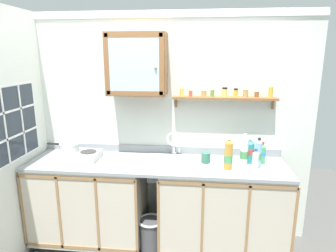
# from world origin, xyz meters

# --- Properties ---
(back_wall) EXTENTS (3.23, 0.07, 2.44)m
(back_wall) POSITION_xyz_m (0.00, 0.68, 1.23)
(back_wall) COLOR silver
(back_wall) RESTS_ON ground
(lower_cabinet_run) EXTENTS (1.17, 0.63, 0.91)m
(lower_cabinet_run) POSITION_xyz_m (-0.72, 0.34, 0.46)
(lower_cabinet_run) COLOR black
(lower_cabinet_run) RESTS_ON ground
(lower_cabinet_run_right) EXTENTS (1.26, 0.63, 0.91)m
(lower_cabinet_run_right) POSITION_xyz_m (0.68, 0.34, 0.46)
(lower_cabinet_run_right) COLOR black
(lower_cabinet_run_right) RESTS_ON ground
(countertop) EXTENTS (2.59, 0.65, 0.03)m
(countertop) POSITION_xyz_m (0.00, 0.34, 0.93)
(countertop) COLOR gray
(countertop) RESTS_ON lower_cabinet_run
(backsplash) EXTENTS (2.59, 0.02, 0.08)m
(backsplash) POSITION_xyz_m (0.00, 0.64, 0.98)
(backsplash) COLOR gray
(backsplash) RESTS_ON countertop
(sink) EXTENTS (0.48, 0.48, 0.42)m
(sink) POSITION_xyz_m (0.14, 0.38, 0.91)
(sink) COLOR silver
(sink) RESTS_ON countertop
(hot_plate_stove) EXTENTS (0.43, 0.30, 0.08)m
(hot_plate_stove) POSITION_xyz_m (-0.82, 0.35, 0.98)
(hot_plate_stove) COLOR silver
(hot_plate_stove) RESTS_ON countertop
(saucepan) EXTENTS (0.34, 0.20, 0.08)m
(saucepan) POSITION_xyz_m (-0.92, 0.37, 1.07)
(saucepan) COLOR silver
(saucepan) RESTS_ON hot_plate_stove
(bottle_detergent_teal_0) EXTENTS (0.09, 0.09, 0.26)m
(bottle_detergent_teal_0) POSITION_xyz_m (0.93, 0.44, 1.06)
(bottle_detergent_teal_0) COLOR teal
(bottle_detergent_teal_0) RESTS_ON countertop
(bottle_water_clear_1) EXTENTS (0.06, 0.06, 0.22)m
(bottle_water_clear_1) POSITION_xyz_m (0.95, 0.22, 1.04)
(bottle_water_clear_1) COLOR silver
(bottle_water_clear_1) RESTS_ON countertop
(bottle_water_blue_2) EXTENTS (0.06, 0.06, 0.29)m
(bottle_water_blue_2) POSITION_xyz_m (0.99, 0.32, 1.08)
(bottle_water_blue_2) COLOR #8CB7E0
(bottle_water_blue_2) RESTS_ON countertop
(bottle_juice_amber_3) EXTENTS (0.08, 0.08, 0.31)m
(bottle_juice_amber_3) POSITION_xyz_m (0.70, 0.24, 1.08)
(bottle_juice_amber_3) COLOR gold
(bottle_juice_amber_3) RESTS_ON countertop
(bottle_opaque_white_4) EXTENTS (0.08, 0.08, 0.32)m
(bottle_opaque_white_4) POSITION_xyz_m (0.87, 0.36, 1.09)
(bottle_opaque_white_4) COLOR white
(bottle_opaque_white_4) RESTS_ON countertop
(bottle_soda_green_5) EXTENTS (0.07, 0.07, 0.22)m
(bottle_soda_green_5) POSITION_xyz_m (1.05, 0.44, 1.04)
(bottle_soda_green_5) COLOR #4CB266
(bottle_soda_green_5) RESTS_ON countertop
(mug) EXTENTS (0.09, 0.13, 0.10)m
(mug) POSITION_xyz_m (0.50, 0.39, 1.00)
(mug) COLOR #337259
(mug) RESTS_ON countertop
(wall_cabinet) EXTENTS (0.59, 0.30, 0.61)m
(wall_cabinet) POSITION_xyz_m (-0.21, 0.51, 1.91)
(wall_cabinet) COLOR brown
(spice_shelf) EXTENTS (1.05, 0.14, 0.23)m
(spice_shelf) POSITION_xyz_m (0.68, 0.59, 1.59)
(spice_shelf) COLOR brown
(window) EXTENTS (0.03, 0.77, 0.73)m
(window) POSITION_xyz_m (-1.31, 0.07, 1.38)
(window) COLOR #262D38
(trash_bin) EXTENTS (0.27, 0.27, 0.38)m
(trash_bin) POSITION_xyz_m (-0.04, 0.21, 0.20)
(trash_bin) COLOR #4C4C51
(trash_bin) RESTS_ON ground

